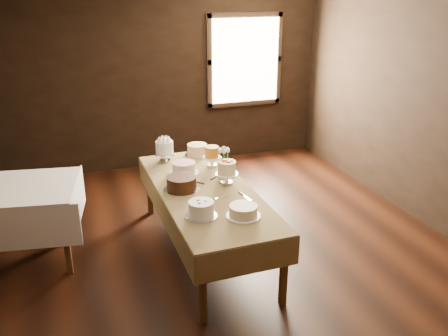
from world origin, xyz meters
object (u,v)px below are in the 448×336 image
side_table (28,195)px  cake_server_d (219,175)px  cake_lattice (184,169)px  cake_server_b (247,198)px  cake_caramel (212,157)px  cake_meringue (165,152)px  cake_chocolate (182,184)px  cake_cream (243,211)px  cake_server_c (192,180)px  cake_flowers (227,173)px  cake_swirl (201,210)px  flower_vase (224,171)px  cake_server_a (221,197)px  display_table (205,194)px  cake_speckled (197,150)px

side_table → cake_server_d: (2.00, -0.16, 0.02)m
cake_lattice → cake_server_b: size_ratio=1.37×
cake_caramel → side_table: bearing=-176.3°
cake_meringue → cake_chocolate: size_ratio=0.67×
cake_cream → cake_server_c: size_ratio=1.37×
cake_flowers → cake_swirl: size_ratio=0.86×
cake_flowers → cake_cream: cake_flowers is taller
side_table → cake_meringue: (1.53, 0.46, 0.14)m
side_table → flower_vase: 2.06m
cake_server_b → flower_vase: bearing=173.9°
cake_chocolate → cake_cream: size_ratio=1.19×
cake_swirl → cake_server_a: (0.30, 0.33, -0.07)m
cake_lattice → cake_server_b: (0.43, -0.84, -0.05)m
display_table → cake_server_d: (0.26, 0.32, 0.06)m
cake_lattice → cake_server_b: 0.95m
cake_swirl → cake_caramel: bearing=68.0°
cake_chocolate → cake_meringue: bearing=89.0°
cake_lattice → cake_speckled: bearing=59.8°
cake_speckled → cake_flowers: 0.95m
cake_speckled → cake_server_a: (-0.12, -1.28, -0.06)m
cake_cream → cake_server_d: cake_cream is taller
cake_meringue → cake_caramel: 0.59m
cake_speckled → cake_swirl: (-0.42, -1.61, 0.00)m
display_table → cake_speckled: cake_speckled is taller
cake_server_d → flower_vase: size_ratio=1.94×
cake_lattice → cake_flowers: 0.56m
cake_chocolate → cake_flowers: bearing=1.6°
display_table → cake_chocolate: bearing=164.4°
display_table → cake_meringue: cake_meringue is taller
cake_lattice → cake_server_b: cake_lattice is taller
side_table → cake_server_d: 2.01m
side_table → cake_server_b: side_table is taller
cake_cream → cake_server_c: bearing=102.7°
cake_cream → cake_lattice: bearing=101.6°
display_table → cake_chocolate: cake_chocolate is taller
cake_chocolate → cake_flowers: (0.50, 0.01, 0.04)m
cake_meringue → cake_server_c: cake_meringue is taller
side_table → cake_speckled: bearing=15.5°
cake_swirl → cake_server_b: (0.55, 0.24, -0.07)m
cake_speckled → cake_swirl: bearing=-104.7°
cake_cream → flower_vase: (0.15, 0.99, 0.01)m
cake_server_c → cake_caramel: bearing=-77.3°
cake_server_b → cake_cream: bearing=-35.5°
cake_speckled → cake_server_c: cake_speckled is taller
cake_speckled → cake_server_c: (-0.28, -0.77, -0.06)m
side_table → cake_swirl: (1.53, -1.07, 0.09)m
cake_caramel → display_table: bearing=-114.2°
cake_caramel → cake_swirl: cake_caramel is taller
display_table → cake_lattice: (-0.09, 0.50, 0.11)m
display_table → cake_meringue: (-0.21, 0.95, 0.17)m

